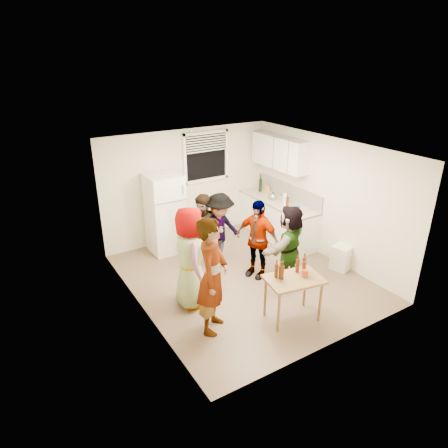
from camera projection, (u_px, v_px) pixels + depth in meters
room at (243, 278)px, 7.66m from camera, size 4.00×4.50×2.50m
window at (206, 157)px, 8.88m from camera, size 1.12×0.10×1.06m
refrigerator at (165, 213)px, 8.44m from camera, size 0.70×0.70×1.70m
counter_lower at (277, 220)px, 9.21m from camera, size 0.60×2.20×0.86m
countertop at (278, 202)px, 9.03m from camera, size 0.64×2.22×0.04m
backsplash at (288, 191)px, 9.09m from camera, size 0.03×2.20×0.36m
upper_cabinets at (279, 152)px, 8.83m from camera, size 0.34×1.60×0.70m
kettle at (273, 200)px, 9.09m from camera, size 0.27×0.24×0.19m
paper_towel at (285, 205)px, 8.79m from camera, size 0.12×0.12×0.25m
wine_bottle at (260, 191)px, 9.63m from camera, size 0.08×0.08×0.30m
beer_bottle_counter at (287, 207)px, 8.63m from camera, size 0.06×0.06×0.24m
blue_cup at (297, 212)px, 8.40m from camera, size 0.09×0.09×0.13m
picture_frame at (267, 188)px, 9.64m from camera, size 0.02×0.18×0.15m
trash_bin at (342, 257)px, 7.90m from camera, size 0.42×0.42×0.50m
serving_table at (291, 318)px, 6.51m from camera, size 0.97×0.73×0.74m
beer_bottle_table at (280, 278)px, 6.21m from camera, size 0.06×0.06×0.22m
red_cup at (305, 277)px, 6.26m from camera, size 0.09×0.09×0.12m
guest_grey at (192, 303)px, 6.90m from camera, size 1.91×1.24×0.56m
guest_stripe at (213, 328)px, 6.27m from camera, size 1.80×1.80×0.45m
guest_back_left at (206, 266)px, 8.10m from camera, size 1.56×1.62×0.57m
guest_back_right at (220, 265)px, 8.11m from camera, size 1.24×1.69×0.57m
guest_black at (256, 274)px, 7.78m from camera, size 1.77×1.43×0.38m
guest_orange at (287, 281)px, 7.57m from camera, size 1.93×1.98×0.45m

